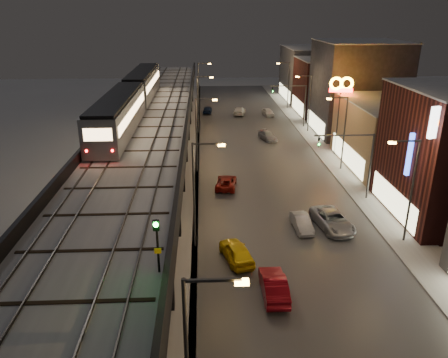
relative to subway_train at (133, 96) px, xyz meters
name	(u,v)px	position (x,y,z in m)	size (l,w,h in m)	color
road_surface	(260,160)	(16.00, -0.25, -8.46)	(17.00, 120.00, 0.06)	#46474D
sidewalk_right	(335,159)	(26.00, -0.25, -8.42)	(4.00, 120.00, 0.14)	#9FA1A8
under_viaduct_pavement	(157,162)	(2.50, -0.25, -8.46)	(11.00, 120.00, 0.06)	#9FA1A8
elevated_viaduct	(152,126)	(2.50, -3.40, -2.87)	(9.00, 100.00, 6.30)	black
viaduct_trackbed	(151,119)	(2.49, -3.28, -2.10)	(8.40, 100.00, 0.32)	#B2B7C1
viaduct_parapet_streetside	(188,115)	(6.85, -3.25, -1.64)	(0.30, 100.00, 1.10)	black
viaduct_parapet_far	(114,116)	(-1.85, -3.25, -1.64)	(0.30, 100.00, 1.10)	black
building_c	(397,135)	(32.49, -3.25, -4.41)	(12.20, 15.20, 8.16)	#937A5A
building_d	(357,88)	(32.49, 12.75, -1.41)	(12.20, 13.20, 14.16)	#2E2F39
building_e	(331,87)	(32.49, 26.75, -3.41)	(12.20, 12.20, 10.16)	#461A16
building_f	(313,74)	(32.49, 40.75, -2.91)	(12.20, 16.20, 11.16)	#47474D
streetlight_left_0	(193,357)	(8.07, -40.25, -3.25)	(2.57, 0.28, 9.00)	#38383A
streetlight_left_1	(197,188)	(8.07, -22.25, -3.25)	(2.57, 0.28, 9.00)	#38383A
streetlight_right_1	(410,185)	(25.23, -22.25, -3.25)	(2.56, 0.28, 9.00)	#38383A
streetlight_left_2	(199,130)	(8.07, -4.25, -3.25)	(2.57, 0.28, 9.00)	#38383A
streetlight_right_2	(342,128)	(25.23, -4.25, -3.25)	(2.56, 0.28, 9.00)	#38383A
streetlight_left_3	(199,101)	(8.07, 13.75, -3.25)	(2.57, 0.28, 9.00)	#38383A
streetlight_right_3	(308,100)	(25.23, 13.75, -3.25)	(2.56, 0.28, 9.00)	#38383A
streetlight_left_4	(200,83)	(8.07, 31.75, -3.25)	(2.57, 0.28, 9.00)	#38383A
streetlight_right_4	(287,82)	(25.23, 31.75, -3.25)	(2.56, 0.28, 9.00)	#38383A
traffic_light_rig_a	(360,158)	(24.34, -13.25, -3.99)	(6.10, 0.34, 7.00)	#38383A
traffic_light_rig_b	(298,101)	(24.34, 16.75, -3.99)	(6.10, 0.34, 7.00)	#38383A
subway_train	(133,96)	(0.00, 0.00, 0.00)	(3.15, 38.60, 3.77)	gray
rail_signal	(157,236)	(6.40, -36.16, 0.13)	(0.33, 0.42, 2.82)	black
car_taxi	(236,252)	(11.05, -24.61, -7.73)	(1.80, 4.48, 1.53)	yellow
car_near_white	(274,286)	(13.27, -29.19, -7.73)	(1.61, 4.62, 1.52)	maroon
car_mid_silver	(226,183)	(11.04, -9.58, -7.85)	(2.11, 4.58, 1.27)	maroon
car_mid_dark	(239,111)	(15.43, 26.44, -7.78)	(1.98, 4.86, 1.41)	silver
car_far_white	(207,110)	(9.47, 28.15, -7.83)	(1.57, 3.90, 1.33)	#0B1839
car_onc_silver	(302,223)	(17.27, -19.71, -7.85)	(1.36, 3.89, 1.28)	gray
car_onc_dark	(332,221)	(20.06, -19.60, -7.73)	(2.53, 5.49, 1.53)	#9B9FAC
car_onc_white	(268,136)	(18.31, 9.18, -7.88)	(1.72, 4.22, 1.23)	#979DAB
car_onc_red	(268,112)	(20.64, 25.25, -7.81)	(1.61, 4.00, 1.36)	silver
sign_mcdonalds	(341,92)	(26.50, 1.74, 0.05)	(3.11, 0.68, 10.43)	#38383A
sign_citgo	(440,140)	(27.00, -22.31, 0.49)	(2.45, 0.39, 11.64)	#38383A
sign_carwash	(415,161)	(27.00, -19.13, -2.34)	(1.67, 0.35, 8.69)	#38383A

